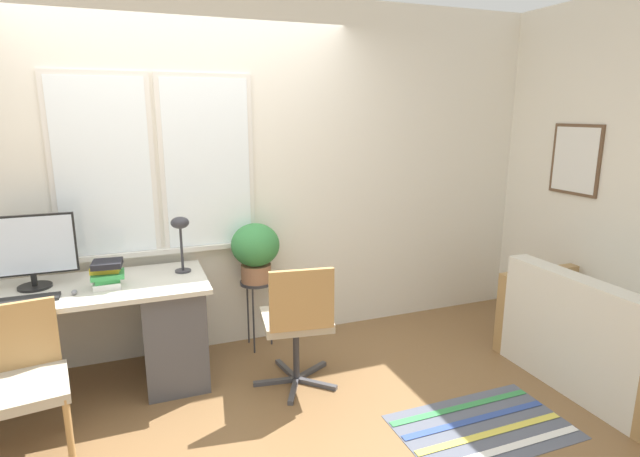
{
  "coord_description": "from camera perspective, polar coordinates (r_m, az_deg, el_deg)",
  "views": [
    {
      "loc": [
        -0.4,
        -3.03,
        1.84
      ],
      "look_at": [
        0.83,
        0.18,
        1.04
      ],
      "focal_mm": 28.0,
      "sensor_mm": 36.0,
      "label": 1
    }
  ],
  "objects": [
    {
      "name": "desk",
      "position": [
        3.73,
        -28.54,
        -11.35
      ],
      "size": [
        2.01,
        0.7,
        0.74
      ],
      "color": "beige",
      "rests_on": "ground_plane"
    },
    {
      "name": "keyboard",
      "position": [
        3.48,
        -30.98,
        -7.03
      ],
      "size": [
        0.41,
        0.12,
        0.02
      ],
      "color": "black",
      "rests_on": "desk"
    },
    {
      "name": "wall_right_with_picture",
      "position": [
        4.59,
        27.23,
        5.57
      ],
      "size": [
        0.08,
        9.0,
        2.7
      ],
      "color": "white",
      "rests_on": "ground_plane"
    },
    {
      "name": "potted_plant",
      "position": [
        3.87,
        -7.38,
        -2.32
      ],
      "size": [
        0.37,
        0.37,
        0.46
      ],
      "color": "#9E6B4C",
      "rests_on": "plant_stand"
    },
    {
      "name": "plant_stand",
      "position": [
        3.97,
        -7.25,
        -6.85
      ],
      "size": [
        0.26,
        0.26,
        0.55
      ],
      "color": "#333338",
      "rests_on": "ground_plane"
    },
    {
      "name": "ground_plane",
      "position": [
        3.57,
        -12.15,
        -18.19
      ],
      "size": [
        14.0,
        14.0,
        0.0
      ],
      "primitive_type": "plane",
      "color": "brown"
    },
    {
      "name": "office_chair_swivel",
      "position": [
        3.39,
        -2.58,
        -10.46
      ],
      "size": [
        0.58,
        0.58,
        0.89
      ],
      "rotation": [
        0.0,
        0.0,
        3.0
      ],
      "color": "#47474C",
      "rests_on": "ground_plane"
    },
    {
      "name": "wall_back_with_window",
      "position": [
        3.87,
        -15.09,
        5.43
      ],
      "size": [
        9.0,
        0.12,
        2.7
      ],
      "color": "white",
      "rests_on": "ground_plane"
    },
    {
      "name": "desk_lamp",
      "position": [
        3.58,
        -15.68,
        -0.06
      ],
      "size": [
        0.13,
        0.13,
        0.4
      ],
      "color": "#2D2D33",
      "rests_on": "desk"
    },
    {
      "name": "couch_loveseat",
      "position": [
        4.01,
        29.02,
        -11.4
      ],
      "size": [
        0.73,
        1.27,
        0.8
      ],
      "rotation": [
        0.0,
        0.0,
        1.57
      ],
      "color": "silver",
      "rests_on": "ground_plane"
    },
    {
      "name": "book_stack",
      "position": [
        3.48,
        -23.18,
        -4.76
      ],
      "size": [
        0.2,
        0.18,
        0.17
      ],
      "color": "white",
      "rests_on": "desk"
    },
    {
      "name": "mouse",
      "position": [
        3.45,
        -26.27,
        -6.55
      ],
      "size": [
        0.03,
        0.06,
        0.03
      ],
      "color": "slate",
      "rests_on": "desk"
    },
    {
      "name": "monitor",
      "position": [
        3.64,
        -30.22,
        -2.11
      ],
      "size": [
        0.54,
        0.2,
        0.48
      ],
      "color": "black",
      "rests_on": "desk"
    },
    {
      "name": "floor_rug_striped",
      "position": [
        3.36,
        18.12,
        -20.72
      ],
      "size": [
        1.03,
        0.64,
        0.01
      ],
      "color": "#565B6B",
      "rests_on": "ground_plane"
    },
    {
      "name": "desk_chair_wooden",
      "position": [
        3.21,
        -30.92,
        -14.51
      ],
      "size": [
        0.49,
        0.5,
        0.83
      ],
      "rotation": [
        0.0,
        0.0,
        0.14
      ],
      "color": "#B2844C",
      "rests_on": "ground_plane"
    }
  ]
}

